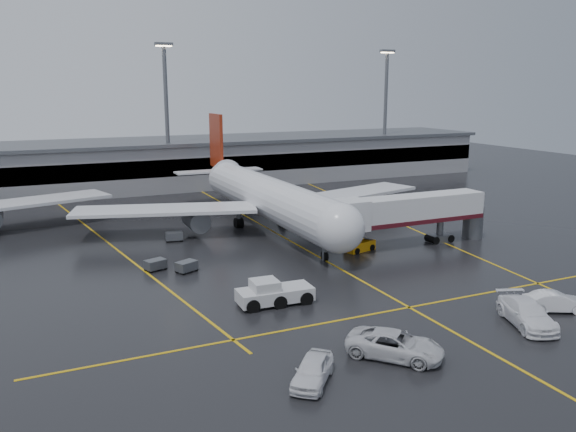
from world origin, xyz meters
name	(u,v)px	position (x,y,z in m)	size (l,w,h in m)	color
ground	(296,244)	(0.00, 0.00, 0.00)	(220.00, 220.00, 0.00)	black
apron_line_centre	(296,244)	(0.00, 0.00, 0.01)	(0.25, 90.00, 0.02)	gold
apron_line_stop	(409,307)	(0.00, -22.00, 0.01)	(60.00, 0.25, 0.02)	gold
apron_line_left	(108,243)	(-20.00, 10.00, 0.01)	(0.25, 70.00, 0.02)	gold
apron_line_right	(379,214)	(18.00, 10.00, 0.01)	(0.25, 70.00, 0.02)	gold
terminal	(188,162)	(0.00, 47.93, 4.32)	(122.00, 19.00, 8.60)	gray
light_mast_mid	(166,109)	(-5.00, 42.00, 14.47)	(3.00, 1.20, 25.45)	#595B60
light_mast_right	(385,105)	(40.00, 42.00, 14.47)	(3.00, 1.20, 25.45)	#595B60
main_airliner	(265,196)	(0.00, 9.70, 4.21)	(48.80, 45.60, 14.10)	silver
jet_bridge	(412,213)	(11.87, -6.00, 3.93)	(19.90, 3.40, 6.05)	silver
pushback_tractor	(273,294)	(-10.03, -16.52, 0.91)	(6.50, 3.01, 2.28)	silver
belt_loader	(360,246)	(5.38, -5.34, 0.57)	(3.89, 2.45, 2.30)	orange
service_van_a	(395,345)	(-6.43, -29.16, 0.91)	(3.02, 6.55, 1.82)	silver
service_van_b	(527,313)	(6.02, -28.75, 0.95)	(2.66, 6.55, 1.90)	white
service_van_c	(556,302)	(10.37, -27.66, 0.82)	(1.74, 4.98, 1.64)	silver
service_van_d	(313,370)	(-13.07, -29.91, 0.83)	(1.95, 4.85, 1.65)	white
baggage_cart_a	(187,266)	(-14.43, -4.91, 0.63)	(2.37, 2.04, 1.12)	#595B60
baggage_cart_b	(155,264)	(-17.12, -3.05, 0.63)	(2.32, 1.88, 1.12)	#595B60
baggage_cart_c	(174,236)	(-12.66, 7.45, 0.63)	(2.19, 1.62, 1.12)	#595B60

